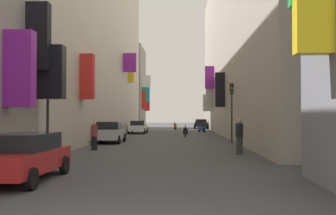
{
  "coord_description": "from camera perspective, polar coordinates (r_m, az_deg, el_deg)",
  "views": [
    {
      "loc": [
        1.16,
        -5.54,
        1.97
      ],
      "look_at": [
        -0.31,
        34.56,
        2.79
      ],
      "focal_mm": 41.79,
      "sensor_mm": 36.0,
      "label": 1
    }
  ],
  "objects": [
    {
      "name": "ground_plane",
      "position": [
        35.61,
        0.23,
        -4.34
      ],
      "size": [
        140.0,
        140.0,
        0.0
      ],
      "primitive_type": "plane",
      "color": "#424244"
    },
    {
      "name": "building_left_mid_a",
      "position": [
        37.58,
        -12.24,
        10.12
      ],
      "size": [
        7.36,
        38.37,
        18.62
      ],
      "color": "#BCB29E",
      "rests_on": "ground"
    },
    {
      "name": "building_left_mid_c",
      "position": [
        62.11,
        -6.37,
        2.85
      ],
      "size": [
        7.34,
        8.5,
        12.65
      ],
      "color": "gray",
      "rests_on": "ground"
    },
    {
      "name": "building_right_mid_b",
      "position": [
        41.88,
        11.62,
        9.55
      ],
      "size": [
        7.24,
        49.93,
        19.49
      ],
      "color": "#B2A899",
      "rests_on": "ground"
    },
    {
      "name": "parked_car_red",
      "position": [
        12.67,
        -20.48,
        -6.61
      ],
      "size": [
        1.92,
        4.32,
        1.42
      ],
      "color": "#B21E1E",
      "rests_on": "ground"
    },
    {
      "name": "parked_car_black",
      "position": [
        58.66,
        4.8,
        -2.35
      ],
      "size": [
        1.98,
        4.2,
        1.4
      ],
      "color": "black",
      "rests_on": "ground"
    },
    {
      "name": "parked_car_silver",
      "position": [
        28.48,
        -8.54,
        -3.53
      ],
      "size": [
        1.97,
        4.06,
        1.51
      ],
      "color": "#B7B7BC",
      "rests_on": "ground"
    },
    {
      "name": "parked_car_white",
      "position": [
        42.92,
        -4.37,
        -2.81
      ],
      "size": [
        1.84,
        4.29,
        1.39
      ],
      "color": "white",
      "rests_on": "ground"
    },
    {
      "name": "scooter_blue",
      "position": [
        45.93,
        4.93,
        -3.04
      ],
      "size": [
        0.79,
        1.86,
        1.13
      ],
      "color": "#2D4CAD",
      "rests_on": "ground"
    },
    {
      "name": "scooter_black",
      "position": [
        36.62,
        2.55,
        -3.52
      ],
      "size": [
        0.45,
        1.84,
        1.13
      ],
      "color": "black",
      "rests_on": "ground"
    },
    {
      "name": "scooter_orange",
      "position": [
        55.15,
        1.0,
        -2.73
      ],
      "size": [
        0.55,
        1.9,
        1.13
      ],
      "color": "orange",
      "rests_on": "ground"
    },
    {
      "name": "pedestrian_crossing",
      "position": [
        22.64,
        -10.71,
        -4.09
      ],
      "size": [
        0.47,
        0.47,
        1.62
      ],
      "color": "black",
      "rests_on": "ground"
    },
    {
      "name": "pedestrian_near_left",
      "position": [
        47.61,
        -3.59,
        -2.61
      ],
      "size": [
        0.46,
        0.46,
        1.55
      ],
      "color": "black",
      "rests_on": "ground"
    },
    {
      "name": "pedestrian_near_right",
      "position": [
        20.01,
        10.37,
        -4.2
      ],
      "size": [
        0.52,
        0.52,
        1.8
      ],
      "color": "#383838",
      "rests_on": "ground"
    },
    {
      "name": "traffic_light_near_corner",
      "position": [
        17.59,
        -17.14,
        1.34
      ],
      "size": [
        0.26,
        0.34,
        3.97
      ],
      "color": "#2D2D2D",
      "rests_on": "ground"
    },
    {
      "name": "traffic_light_far_corner",
      "position": [
        27.9,
        9.27,
        0.75
      ],
      "size": [
        0.26,
        0.34,
        4.25
      ],
      "color": "#2D2D2D",
      "rests_on": "ground"
    }
  ]
}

